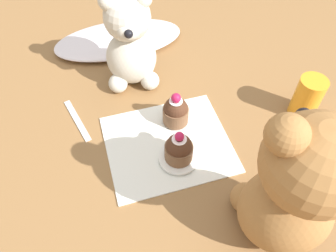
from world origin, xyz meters
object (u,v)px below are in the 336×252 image
cupcake_near_cream_bear (176,111)px  saucer_plate (178,157)px  cupcake_near_tan_bear (179,149)px  juice_glass (307,96)px  teddy_bear_tan (296,189)px  teddy_bear_cream (130,44)px  teaspoon (77,120)px

cupcake_near_cream_bear → saucer_plate: 0.09m
cupcake_near_cream_bear → cupcake_near_tan_bear: 0.09m
cupcake_near_cream_bear → juice_glass: bearing=-10.1°
teddy_bear_tan → cupcake_near_cream_bear: teddy_bear_tan is taller
cupcake_near_tan_bear → juice_glass: 0.28m
saucer_plate → juice_glass: bearing=8.6°
teddy_bear_cream → cupcake_near_cream_bear: bearing=-61.2°
saucer_plate → teaspoon: bearing=138.6°
teddy_bear_tan → juice_glass: teddy_bear_tan is taller
cupcake_near_tan_bear → teddy_bear_cream: bearing=97.6°
cupcake_near_tan_bear → juice_glass: size_ratio=0.77×
cupcake_near_tan_bear → juice_glass: juice_glass is taller
juice_glass → teaspoon: size_ratio=0.74×
teddy_bear_tan → teddy_bear_cream: bearing=-49.8°
teddy_bear_cream → cupcake_near_cream_bear: (0.05, -0.15, -0.06)m
cupcake_near_cream_bear → teddy_bear_cream: bearing=109.8°
juice_glass → cupcake_near_tan_bear: bearing=-171.4°
teddy_bear_cream → saucer_plate: 0.25m
saucer_plate → teddy_bear_cream: bearing=97.6°
teddy_bear_tan → teaspoon: 0.43m
cupcake_near_cream_bear → cupcake_near_tan_bear: bearing=-103.8°
teddy_bear_cream → teaspoon: (-0.14, -0.09, -0.10)m
cupcake_near_cream_bear → teaspoon: cupcake_near_cream_bear is taller
teddy_bear_cream → cupcake_near_cream_bear: teddy_bear_cream is taller
saucer_plate → cupcake_near_tan_bear: bearing=-76.0°
teddy_bear_tan → cupcake_near_tan_bear: size_ratio=3.92×
teddy_bear_tan → teaspoon: bearing=-27.6°
cupcake_near_tan_bear → teaspoon: 0.23m
cupcake_near_cream_bear → juice_glass: size_ratio=0.83×
saucer_plate → juice_glass: 0.28m
saucer_plate → juice_glass: juice_glass is taller
cupcake_near_cream_bear → juice_glass: (0.26, -0.05, 0.01)m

